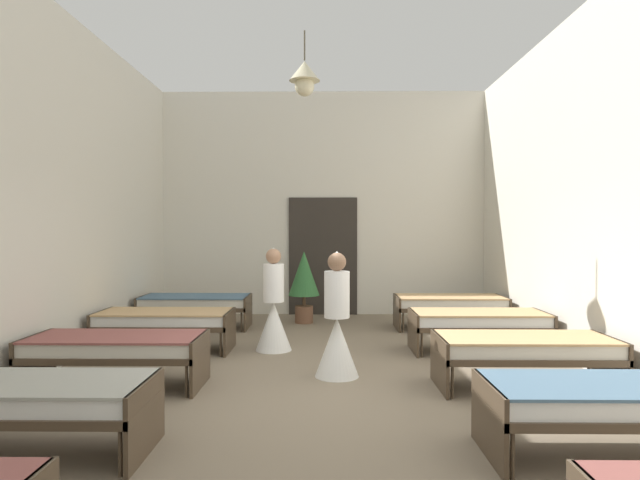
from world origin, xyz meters
The scene contains 13 objects.
ground_plane centered at (0.00, 0.00, -0.05)m, with size 7.19×10.96×0.10m, color #7A6B56.
room_shell centered at (0.00, 1.35, 2.29)m, with size 6.99×10.56×4.57m.
bed_left_row_1 centered at (-2.24, -1.79, 0.44)m, with size 1.90×0.84×0.57m.
bed_right_row_1 centered at (2.24, -1.79, 0.44)m, with size 1.90×0.84×0.57m.
bed_left_row_2 centered at (-2.24, 0.00, 0.44)m, with size 1.90×0.84×0.57m.
bed_right_row_2 centered at (2.24, 0.00, 0.44)m, with size 1.90×0.84×0.57m.
bed_left_row_3 centered at (-2.24, 1.79, 0.44)m, with size 1.90×0.84×0.57m.
bed_right_row_3 centered at (2.24, 1.79, 0.44)m, with size 1.90×0.84×0.57m.
bed_left_row_4 centered at (-2.24, 3.58, 0.44)m, with size 1.90×0.84×0.57m.
bed_right_row_4 centered at (2.24, 3.58, 0.44)m, with size 1.90×0.84×0.57m.
nurse_near_aisle centered at (0.20, 0.46, 0.53)m, with size 0.52×0.52×1.49m.
nurse_mid_aisle centered at (-0.69, 1.84, 0.53)m, with size 0.52×0.52×1.49m.
potted_plant centered at (-0.35, 4.14, 0.84)m, with size 0.58×0.58×1.34m.
Camera 1 is at (0.08, -5.89, 1.74)m, focal length 30.26 mm.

